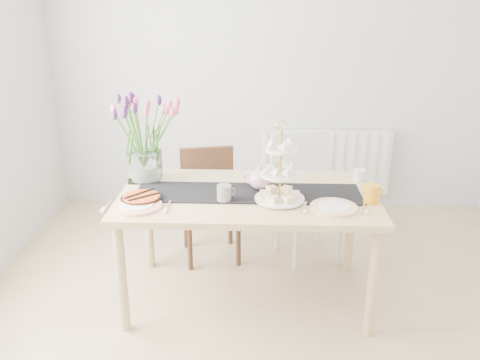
{
  "coord_description": "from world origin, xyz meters",
  "views": [
    {
      "loc": [
        -0.12,
        -2.32,
        1.93
      ],
      "look_at": [
        -0.23,
        0.58,
        0.86
      ],
      "focal_mm": 38.0,
      "sensor_mm": 36.0,
      "label": 1
    }
  ],
  "objects_px": {
    "teapot": "(260,179)",
    "chair_white": "(305,185)",
    "cake_stand": "(280,181)",
    "tart_tin": "(141,198)",
    "cream_jug": "(359,175)",
    "mug_grey": "(224,193)",
    "chair_brown": "(209,195)",
    "mug_orange": "(372,194)",
    "radiator": "(325,162)",
    "tulip_vase": "(142,123)",
    "dining_table": "(248,205)",
    "plate_right": "(334,207)",
    "plate_left": "(137,206)"
  },
  "relations": [
    {
      "from": "radiator",
      "to": "chair_brown",
      "type": "bearing_deg",
      "value": -136.88
    },
    {
      "from": "tulip_vase",
      "to": "cream_jug",
      "type": "height_order",
      "value": "tulip_vase"
    },
    {
      "from": "chair_brown",
      "to": "chair_white",
      "type": "distance_m",
      "value": 0.73
    },
    {
      "from": "teapot",
      "to": "tart_tin",
      "type": "height_order",
      "value": "teapot"
    },
    {
      "from": "chair_white",
      "to": "teapot",
      "type": "distance_m",
      "value": 0.75
    },
    {
      "from": "teapot",
      "to": "mug_grey",
      "type": "distance_m",
      "value": 0.29
    },
    {
      "from": "cake_stand",
      "to": "mug_grey",
      "type": "xyz_separation_m",
      "value": [
        -0.33,
        -0.02,
        -0.08
      ]
    },
    {
      "from": "mug_orange",
      "to": "plate_left",
      "type": "height_order",
      "value": "mug_orange"
    },
    {
      "from": "cream_jug",
      "to": "mug_orange",
      "type": "height_order",
      "value": "mug_orange"
    },
    {
      "from": "dining_table",
      "to": "teapot",
      "type": "distance_m",
      "value": 0.18
    },
    {
      "from": "chair_white",
      "to": "mug_orange",
      "type": "bearing_deg",
      "value": -87.58
    },
    {
      "from": "plate_right",
      "to": "tulip_vase",
      "type": "bearing_deg",
      "value": 159.81
    },
    {
      "from": "cake_stand",
      "to": "cream_jug",
      "type": "xyz_separation_m",
      "value": [
        0.54,
        0.37,
        -0.09
      ]
    },
    {
      "from": "chair_brown",
      "to": "plate_left",
      "type": "xyz_separation_m",
      "value": [
        -0.34,
        -0.87,
        0.28
      ]
    },
    {
      "from": "radiator",
      "to": "dining_table",
      "type": "relative_size",
      "value": 0.75
    },
    {
      "from": "teapot",
      "to": "plate_left",
      "type": "bearing_deg",
      "value": -132.93
    },
    {
      "from": "tulip_vase",
      "to": "chair_white",
      "type": "bearing_deg",
      "value": 22.23
    },
    {
      "from": "chair_brown",
      "to": "cream_jug",
      "type": "distance_m",
      "value": 1.15
    },
    {
      "from": "tulip_vase",
      "to": "plate_right",
      "type": "xyz_separation_m",
      "value": [
        1.19,
        -0.44,
        -0.38
      ]
    },
    {
      "from": "tart_tin",
      "to": "plate_right",
      "type": "relative_size",
      "value": 0.9
    },
    {
      "from": "tulip_vase",
      "to": "mug_grey",
      "type": "xyz_separation_m",
      "value": [
        0.55,
        -0.35,
        -0.34
      ]
    },
    {
      "from": "radiator",
      "to": "mug_grey",
      "type": "relative_size",
      "value": 11.74
    },
    {
      "from": "tulip_vase",
      "to": "cake_stand",
      "type": "bearing_deg",
      "value": -20.73
    },
    {
      "from": "plate_left",
      "to": "cream_jug",
      "type": "bearing_deg",
      "value": 19.54
    },
    {
      "from": "cake_stand",
      "to": "mug_orange",
      "type": "height_order",
      "value": "cake_stand"
    },
    {
      "from": "chair_brown",
      "to": "cream_jug",
      "type": "relative_size",
      "value": 10.37
    },
    {
      "from": "dining_table",
      "to": "mug_grey",
      "type": "bearing_deg",
      "value": -137.19
    },
    {
      "from": "dining_table",
      "to": "tulip_vase",
      "type": "xyz_separation_m",
      "value": [
        -0.69,
        0.22,
        0.47
      ]
    },
    {
      "from": "radiator",
      "to": "tulip_vase",
      "type": "relative_size",
      "value": 1.7
    },
    {
      "from": "cake_stand",
      "to": "tart_tin",
      "type": "distance_m",
      "value": 0.84
    },
    {
      "from": "cream_jug",
      "to": "mug_grey",
      "type": "xyz_separation_m",
      "value": [
        -0.87,
        -0.38,
        0.01
      ]
    },
    {
      "from": "chair_brown",
      "to": "tart_tin",
      "type": "height_order",
      "value": "chair_brown"
    },
    {
      "from": "chair_brown",
      "to": "teapot",
      "type": "bearing_deg",
      "value": -68.74
    },
    {
      "from": "chair_white",
      "to": "cake_stand",
      "type": "xyz_separation_m",
      "value": [
        -0.23,
        -0.79,
        0.33
      ]
    },
    {
      "from": "plate_right",
      "to": "mug_orange",
      "type": "bearing_deg",
      "value": 23.18
    },
    {
      "from": "mug_grey",
      "to": "plate_left",
      "type": "bearing_deg",
      "value": 159.8
    },
    {
      "from": "teapot",
      "to": "tart_tin",
      "type": "distance_m",
      "value": 0.74
    },
    {
      "from": "dining_table",
      "to": "plate_left",
      "type": "bearing_deg",
      "value": -160.03
    },
    {
      "from": "cake_stand",
      "to": "tart_tin",
      "type": "xyz_separation_m",
      "value": [
        -0.83,
        -0.03,
        -0.11
      ]
    },
    {
      "from": "cream_jug",
      "to": "tart_tin",
      "type": "bearing_deg",
      "value": -157.31
    },
    {
      "from": "teapot",
      "to": "mug_grey",
      "type": "xyz_separation_m",
      "value": [
        -0.21,
        -0.2,
        -0.02
      ]
    },
    {
      "from": "mug_orange",
      "to": "teapot",
      "type": "bearing_deg",
      "value": 140.47
    },
    {
      "from": "chair_brown",
      "to": "cake_stand",
      "type": "bearing_deg",
      "value": -68.83
    },
    {
      "from": "radiator",
      "to": "mug_orange",
      "type": "xyz_separation_m",
      "value": [
        0.06,
        -1.68,
        0.36
      ]
    },
    {
      "from": "teapot",
      "to": "chair_white",
      "type": "bearing_deg",
      "value": 84.35
    },
    {
      "from": "chair_white",
      "to": "teapot",
      "type": "relative_size",
      "value": 4.23
    },
    {
      "from": "radiator",
      "to": "chair_white",
      "type": "xyz_separation_m",
      "value": [
        -0.26,
        -0.89,
        0.1
      ]
    },
    {
      "from": "chair_brown",
      "to": "dining_table",
      "type": "bearing_deg",
      "value": -76.83
    },
    {
      "from": "radiator",
      "to": "mug_orange",
      "type": "distance_m",
      "value": 1.72
    },
    {
      "from": "mug_orange",
      "to": "plate_right",
      "type": "relative_size",
      "value": 0.4
    }
  ]
}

